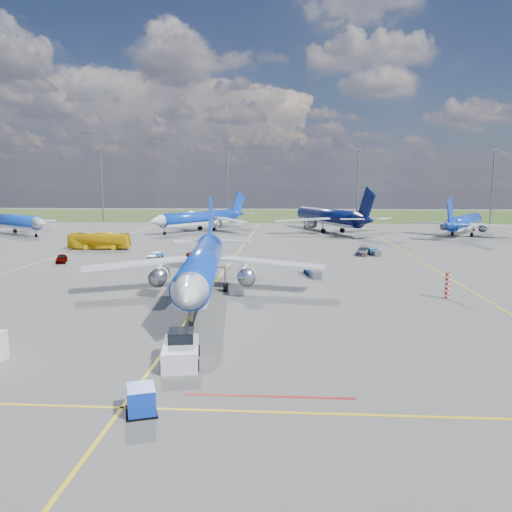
# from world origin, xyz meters

# --- Properties ---
(ground) EXTENTS (400.00, 400.00, 0.00)m
(ground) POSITION_xyz_m (0.00, 0.00, 0.00)
(ground) COLOR #535350
(ground) RESTS_ON ground
(grass_strip) EXTENTS (400.00, 80.00, 0.01)m
(grass_strip) POSITION_xyz_m (0.00, 150.00, 0.00)
(grass_strip) COLOR #2D4719
(grass_strip) RESTS_ON ground
(taxiway_lines) EXTENTS (60.25, 160.00, 0.02)m
(taxiway_lines) POSITION_xyz_m (0.17, 27.70, 0.01)
(taxiway_lines) COLOR yellow
(taxiway_lines) RESTS_ON ground
(floodlight_masts) EXTENTS (202.20, 0.50, 22.70)m
(floodlight_masts) POSITION_xyz_m (10.00, 110.00, 12.56)
(floodlight_masts) COLOR slate
(floodlight_masts) RESTS_ON ground
(warning_post) EXTENTS (0.50, 0.50, 3.00)m
(warning_post) POSITION_xyz_m (26.00, 8.00, 1.50)
(warning_post) COLOR red
(warning_post) RESTS_ON ground
(bg_jet_nw) EXTENTS (44.23, 41.96, 9.23)m
(bg_jet_nw) POSITION_xyz_m (-58.69, 71.75, 0.00)
(bg_jet_nw) COLOR #0D3BC1
(bg_jet_nw) RESTS_ON ground
(bg_jet_nnw) EXTENTS (44.16, 46.89, 9.80)m
(bg_jet_nnw) POSITION_xyz_m (-13.92, 82.47, 0.00)
(bg_jet_nnw) COLOR #0D3BC1
(bg_jet_nnw) RESTS_ON ground
(bg_jet_n) EXTENTS (46.52, 52.12, 11.24)m
(bg_jet_n) POSITION_xyz_m (19.01, 82.58, 0.00)
(bg_jet_n) COLOR #081144
(bg_jet_n) RESTS_ON ground
(bg_jet_ne) EXTENTS (40.58, 43.51, 9.13)m
(bg_jet_ne) POSITION_xyz_m (51.04, 76.63, 0.00)
(bg_jet_ne) COLOR #0D3BC1
(bg_jet_ne) RESTS_ON ground
(main_airliner) EXTENTS (33.08, 41.33, 10.11)m
(main_airliner) POSITION_xyz_m (-0.24, 7.39, 0.00)
(main_airliner) COLOR #0D3BC1
(main_airliner) RESTS_ON ground
(pushback_tug) EXTENTS (3.07, 6.46, 2.15)m
(pushback_tug) POSITION_xyz_m (1.75, -12.90, 0.87)
(pushback_tug) COLOR silver
(pushback_tug) RESTS_ON ground
(uld_container) EXTENTS (1.96, 2.18, 1.44)m
(uld_container) POSITION_xyz_m (1.22, -20.48, 0.72)
(uld_container) COLOR #0D34BE
(uld_container) RESTS_ON ground
(apron_bus) EXTENTS (11.48, 2.90, 3.18)m
(apron_bus) POSITION_xyz_m (-26.38, 45.45, 1.59)
(apron_bus) COLOR yellow
(apron_bus) RESTS_ON ground
(service_car_a) EXTENTS (2.71, 4.12, 1.30)m
(service_car_a) POSITION_xyz_m (-26.25, 29.26, 0.65)
(service_car_a) COLOR #999999
(service_car_a) RESTS_ON ground
(service_car_b) EXTENTS (5.03, 2.92, 1.32)m
(service_car_b) POSITION_xyz_m (-5.34, 34.65, 0.66)
(service_car_b) COLOR #999999
(service_car_b) RESTS_ON ground
(service_car_c) EXTENTS (3.28, 5.09, 1.37)m
(service_car_c) POSITION_xyz_m (21.85, 40.93, 0.69)
(service_car_c) COLOR #999999
(service_car_c) RESTS_ON ground
(baggage_tug_w) EXTENTS (2.23, 5.22, 1.14)m
(baggage_tug_w) POSITION_xyz_m (12.31, 20.57, 0.53)
(baggage_tug_w) COLOR #19389B
(baggage_tug_w) RESTS_ON ground
(baggage_tug_c) EXTENTS (1.57, 4.78, 1.06)m
(baggage_tug_c) POSITION_xyz_m (-12.55, 33.35, 0.49)
(baggage_tug_c) COLOR #1B62A7
(baggage_tug_c) RESTS_ON ground
(baggage_tug_e) EXTENTS (1.99, 4.92, 1.07)m
(baggage_tug_e) POSITION_xyz_m (23.73, 41.26, 0.50)
(baggage_tug_e) COLOR #19599A
(baggage_tug_e) RESTS_ON ground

